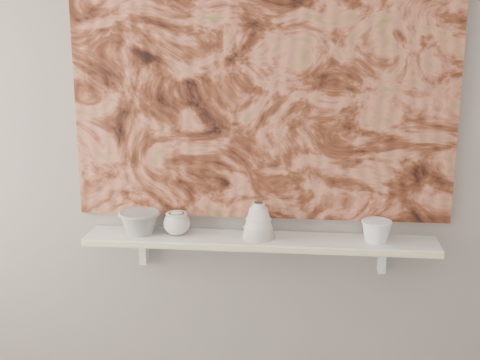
# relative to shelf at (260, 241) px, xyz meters

# --- Properties ---
(wall_back) EXTENTS (3.60, 0.00, 3.60)m
(wall_back) POSITION_rel_shelf_xyz_m (0.00, 0.09, 0.44)
(wall_back) COLOR gray
(wall_back) RESTS_ON floor
(shelf) EXTENTS (1.40, 0.18, 0.03)m
(shelf) POSITION_rel_shelf_xyz_m (0.00, 0.00, 0.00)
(shelf) COLOR silver
(shelf) RESTS_ON wall_back
(shelf_stripe) EXTENTS (1.40, 0.01, 0.02)m
(shelf_stripe) POSITION_rel_shelf_xyz_m (0.00, -0.09, 0.00)
(shelf_stripe) COLOR beige
(shelf_stripe) RESTS_ON shelf
(bracket_left) EXTENTS (0.03, 0.06, 0.12)m
(bracket_left) POSITION_rel_shelf_xyz_m (-0.49, 0.06, -0.07)
(bracket_left) COLOR silver
(bracket_left) RESTS_ON wall_back
(bracket_right) EXTENTS (0.03, 0.06, 0.12)m
(bracket_right) POSITION_rel_shelf_xyz_m (0.49, 0.06, -0.07)
(bracket_right) COLOR silver
(bracket_right) RESTS_ON wall_back
(painting) EXTENTS (1.50, 0.02, 1.10)m
(painting) POSITION_rel_shelf_xyz_m (0.00, 0.08, 0.62)
(painting) COLOR brown
(painting) RESTS_ON wall_back
(house_motif) EXTENTS (0.09, 0.00, 0.08)m
(house_motif) POSITION_rel_shelf_xyz_m (0.45, 0.07, 0.32)
(house_motif) COLOR black
(house_motif) RESTS_ON painting
(bowl_grey) EXTENTS (0.21, 0.21, 0.10)m
(bowl_grey) POSITION_rel_shelf_xyz_m (-0.49, 0.00, 0.06)
(bowl_grey) COLOR gray
(bowl_grey) RESTS_ON shelf
(cup_cream) EXTENTS (0.11, 0.11, 0.10)m
(cup_cream) POSITION_rel_shelf_xyz_m (-0.33, 0.00, 0.06)
(cup_cream) COLOR beige
(cup_cream) RESTS_ON shelf
(bell_vessel) EXTENTS (0.15, 0.15, 0.15)m
(bell_vessel) POSITION_rel_shelf_xyz_m (-0.01, 0.00, 0.09)
(bell_vessel) COLOR beige
(bell_vessel) RESTS_ON shelf
(bowl_white) EXTENTS (0.12, 0.12, 0.09)m
(bowl_white) POSITION_rel_shelf_xyz_m (0.46, 0.00, 0.06)
(bowl_white) COLOR silver
(bowl_white) RESTS_ON shelf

